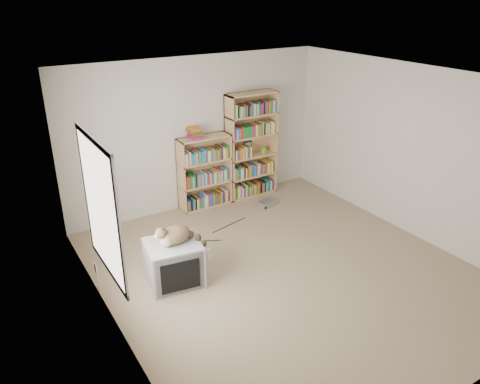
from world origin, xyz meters
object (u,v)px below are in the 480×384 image
dvd_player (268,203)px  crt_tv (174,263)px  cat (180,237)px  bookcase_short (204,175)px  bookcase_tall (251,148)px

dvd_player → crt_tv: bearing=-173.4°
cat → bookcase_short: bookcase_short is taller
cat → dvd_player: 2.68m
cat → bookcase_short: bearing=45.5°
cat → bookcase_tall: 2.94m
cat → bookcase_tall: bookcase_tall is taller
bookcase_tall → dvd_player: bookcase_tall is taller
crt_tv → bookcase_short: 2.33m
crt_tv → bookcase_tall: (2.34, 1.83, 0.59)m
cat → bookcase_short: 2.30m
crt_tv → bookcase_short: size_ratio=0.60×
bookcase_tall → bookcase_short: bookcase_tall is taller
bookcase_short → dvd_player: bearing=-31.2°
crt_tv → bookcase_tall: 3.03m
dvd_player → cat: bearing=-171.6°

